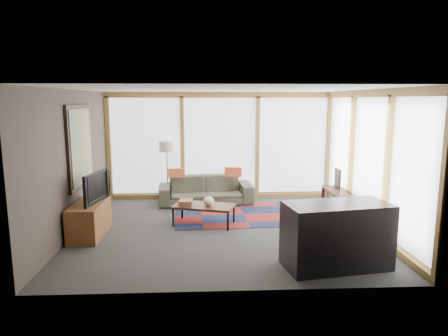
{
  "coord_description": "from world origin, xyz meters",
  "views": [
    {
      "loc": [
        -0.37,
        -7.26,
        2.42
      ],
      "look_at": [
        0.0,
        0.4,
        1.1
      ],
      "focal_mm": 32.0,
      "sensor_mm": 36.0,
      "label": 1
    }
  ],
  "objects_px": {
    "coffee_table": "(204,215)",
    "bar_counter": "(337,235)",
    "sofa": "(206,190)",
    "television": "(92,187)",
    "bookshelf": "(346,209)",
    "floor_lamp": "(167,171)",
    "tv_console": "(90,219)"
  },
  "relations": [
    {
      "from": "coffee_table",
      "to": "bar_counter",
      "type": "bearing_deg",
      "value": -47.37
    },
    {
      "from": "coffee_table",
      "to": "television",
      "type": "distance_m",
      "value": 2.16
    },
    {
      "from": "floor_lamp",
      "to": "coffee_table",
      "type": "height_order",
      "value": "floor_lamp"
    },
    {
      "from": "sofa",
      "to": "floor_lamp",
      "type": "relative_size",
      "value": 1.5
    },
    {
      "from": "sofa",
      "to": "bar_counter",
      "type": "xyz_separation_m",
      "value": [
        1.89,
        -3.74,
        0.16
      ]
    },
    {
      "from": "tv_console",
      "to": "bar_counter",
      "type": "relative_size",
      "value": 0.8
    },
    {
      "from": "sofa",
      "to": "television",
      "type": "bearing_deg",
      "value": -138.41
    },
    {
      "from": "sofa",
      "to": "coffee_table",
      "type": "bearing_deg",
      "value": -96.25
    },
    {
      "from": "bookshelf",
      "to": "coffee_table",
      "type": "bearing_deg",
      "value": -179.53
    },
    {
      "from": "bookshelf",
      "to": "tv_console",
      "type": "distance_m",
      "value": 4.91
    },
    {
      "from": "television",
      "to": "bar_counter",
      "type": "relative_size",
      "value": 0.64
    },
    {
      "from": "floor_lamp",
      "to": "sofa",
      "type": "bearing_deg",
      "value": -18.83
    },
    {
      "from": "bar_counter",
      "to": "coffee_table",
      "type": "bearing_deg",
      "value": 123.08
    },
    {
      "from": "sofa",
      "to": "bar_counter",
      "type": "relative_size",
      "value": 1.45
    },
    {
      "from": "floor_lamp",
      "to": "tv_console",
      "type": "bearing_deg",
      "value": -115.07
    },
    {
      "from": "bar_counter",
      "to": "television",
      "type": "bearing_deg",
      "value": 148.14
    },
    {
      "from": "sofa",
      "to": "bookshelf",
      "type": "height_order",
      "value": "sofa"
    },
    {
      "from": "coffee_table",
      "to": "bar_counter",
      "type": "distance_m",
      "value": 2.86
    },
    {
      "from": "television",
      "to": "bar_counter",
      "type": "xyz_separation_m",
      "value": [
        3.92,
        -1.61,
        -0.4
      ]
    },
    {
      "from": "sofa",
      "to": "coffee_table",
      "type": "xyz_separation_m",
      "value": [
        -0.04,
        -1.65,
        -0.12
      ]
    },
    {
      "from": "floor_lamp",
      "to": "television",
      "type": "xyz_separation_m",
      "value": [
        -1.11,
        -2.45,
        0.16
      ]
    },
    {
      "from": "floor_lamp",
      "to": "coffee_table",
      "type": "relative_size",
      "value": 1.24
    },
    {
      "from": "sofa",
      "to": "bar_counter",
      "type": "bearing_deg",
      "value": -68.11
    },
    {
      "from": "bookshelf",
      "to": "bar_counter",
      "type": "bearing_deg",
      "value": -113.0
    },
    {
      "from": "sofa",
      "to": "television",
      "type": "xyz_separation_m",
      "value": [
        -2.02,
        -2.14,
        0.56
      ]
    },
    {
      "from": "bar_counter",
      "to": "sofa",
      "type": "bearing_deg",
      "value": 107.27
    },
    {
      "from": "coffee_table",
      "to": "tv_console",
      "type": "xyz_separation_m",
      "value": [
        -2.05,
        -0.54,
        0.11
      ]
    },
    {
      "from": "coffee_table",
      "to": "television",
      "type": "height_order",
      "value": "television"
    },
    {
      "from": "coffee_table",
      "to": "tv_console",
      "type": "bearing_deg",
      "value": -165.32
    },
    {
      "from": "sofa",
      "to": "floor_lamp",
      "type": "xyz_separation_m",
      "value": [
        -0.92,
        0.31,
        0.4
      ]
    },
    {
      "from": "coffee_table",
      "to": "bookshelf",
      "type": "distance_m",
      "value": 2.83
    },
    {
      "from": "bookshelf",
      "to": "floor_lamp",
      "type": "bearing_deg",
      "value": 152.45
    }
  ]
}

